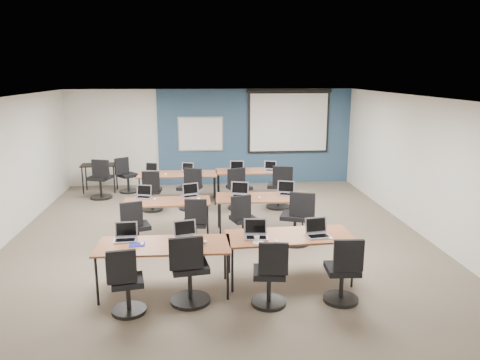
{
  "coord_description": "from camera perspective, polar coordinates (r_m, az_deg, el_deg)",
  "views": [
    {
      "loc": [
        -0.35,
        -8.72,
        3.14
      ],
      "look_at": [
        0.46,
        0.4,
        1.03
      ],
      "focal_mm": 35.0,
      "sensor_mm": 36.0,
      "label": 1
    }
  ],
  "objects": [
    {
      "name": "floor",
      "position": [
        9.28,
        -2.61,
        -6.85
      ],
      "size": [
        8.0,
        9.0,
        0.02
      ],
      "primitive_type": "cube",
      "color": "#6B6354",
      "rests_on": "ground"
    },
    {
      "name": "ceiling",
      "position": [
        8.74,
        -2.79,
        10.05
      ],
      "size": [
        8.0,
        9.0,
        0.02
      ],
      "primitive_type": "cube",
      "color": "white",
      "rests_on": "ground"
    },
    {
      "name": "wall_back",
      "position": [
        13.35,
        -3.52,
        5.23
      ],
      "size": [
        8.0,
        0.04,
        2.7
      ],
      "primitive_type": "cube",
      "color": "beige",
      "rests_on": "ground"
    },
    {
      "name": "wall_front",
      "position": [
        4.6,
        -0.26,
        -9.97
      ],
      "size": [
        8.0,
        0.04,
        2.7
      ],
      "primitive_type": "cube",
      "color": "beige",
      "rests_on": "ground"
    },
    {
      "name": "wall_left",
      "position": [
        9.62,
        -27.24,
        0.78
      ],
      "size": [
        0.04,
        9.0,
        2.7
      ],
      "primitive_type": "cube",
      "color": "beige",
      "rests_on": "ground"
    },
    {
      "name": "wall_right",
      "position": [
        9.91,
        21.09,
        1.67
      ],
      "size": [
        0.04,
        9.0,
        2.7
      ],
      "primitive_type": "cube",
      "color": "beige",
      "rests_on": "ground"
    },
    {
      "name": "blue_accent_panel",
      "position": [
        13.41,
        1.85,
        5.28
      ],
      "size": [
        5.5,
        0.04,
        2.7
      ],
      "primitive_type": "cube",
      "color": "#3D5977",
      "rests_on": "wall_back"
    },
    {
      "name": "whiteboard",
      "position": [
        13.26,
        -4.82,
        5.59
      ],
      "size": [
        1.28,
        0.03,
        0.98
      ],
      "color": "#A1A8AE",
      "rests_on": "wall_back"
    },
    {
      "name": "projector_screen",
      "position": [
        13.43,
        5.96,
        7.53
      ],
      "size": [
        2.4,
        0.1,
        1.82
      ],
      "color": "black",
      "rests_on": "wall_back"
    },
    {
      "name": "training_table_front_left",
      "position": [
        6.89,
        -9.26,
        -8.08
      ],
      "size": [
        1.92,
        0.8,
        0.73
      ],
      "rotation": [
        0.0,
        0.0,
        -0.02
      ],
      "color": "#A56D45",
      "rests_on": "floor"
    },
    {
      "name": "training_table_front_right",
      "position": [
        7.21,
        6.03,
        -7.01
      ],
      "size": [
        1.91,
        0.8,
        0.73
      ],
      "rotation": [
        0.0,
        0.0,
        0.05
      ],
      "color": "#965E2C",
      "rests_on": "floor"
    },
    {
      "name": "training_table_mid_left",
      "position": [
        9.13,
        -8.89,
        -2.83
      ],
      "size": [
        1.66,
        0.69,
        0.73
      ],
      "rotation": [
        0.0,
        0.0,
        0.02
      ],
      "color": "brown",
      "rests_on": "floor"
    },
    {
      "name": "training_table_mid_right",
      "position": [
        9.33,
        2.88,
        -2.3
      ],
      "size": [
        1.89,
        0.79,
        0.73
      ],
      "rotation": [
        0.0,
        0.0,
        -0.05
      ],
      "color": "#946741",
      "rests_on": "floor"
    },
    {
      "name": "training_table_back_left",
      "position": [
        11.55,
        -7.59,
        0.58
      ],
      "size": [
        1.91,
        0.8,
        0.73
      ],
      "rotation": [
        0.0,
        0.0,
        -0.03
      ],
      "color": "#A66036",
      "rests_on": "floor"
    },
    {
      "name": "training_table_back_right",
      "position": [
        11.81,
        1.32,
        0.95
      ],
      "size": [
        1.76,
        0.74,
        0.73
      ],
      "rotation": [
        0.0,
        0.0,
        -0.01
      ],
      "color": "#A2723C",
      "rests_on": "floor"
    },
    {
      "name": "laptop_0",
      "position": [
        7.15,
        -13.77,
        -6.62
      ],
      "size": [
        0.33,
        0.28,
        0.25
      ],
      "rotation": [
        0.0,
        0.0,
        0.08
      ],
      "color": "silver",
      "rests_on": "training_table_front_left"
    },
    {
      "name": "mouse_0",
      "position": [
        6.93,
        -11.85,
        -7.6
      ],
      "size": [
        0.09,
        0.11,
        0.03
      ],
      "primitive_type": "ellipsoid",
      "rotation": [
        0.0,
        0.0,
        -0.3
      ],
      "color": "white",
      "rests_on": "training_table_front_left"
    },
    {
      "name": "task_chair_0",
      "position": [
        6.48,
        -13.67,
        -12.56
      ],
      "size": [
        0.46,
        0.46,
        0.95
      ],
      "rotation": [
        0.0,
        0.0,
        0.17
      ],
      "color": "black",
      "rests_on": "floor"
    },
    {
      "name": "laptop_1",
      "position": [
        7.04,
        -6.73,
        -6.62
      ],
      "size": [
        0.34,
        0.29,
        0.26
      ],
      "rotation": [
        0.0,
        0.0,
        0.27
      ],
      "color": "silver",
      "rests_on": "training_table_front_left"
    },
    {
      "name": "mouse_1",
      "position": [
        6.88,
        -4.35,
        -7.49
      ],
      "size": [
        0.07,
        0.11,
        0.04
      ],
      "primitive_type": "ellipsoid",
      "rotation": [
        0.0,
        0.0,
        0.07
      ],
      "color": "white",
      "rests_on": "training_table_front_left"
    },
    {
      "name": "task_chair_1",
      "position": [
        6.58,
        -6.22,
        -11.44
      ],
      "size": [
        0.56,
        0.56,
        1.04
      ],
      "rotation": [
        0.0,
        0.0,
        0.15
      ],
      "color": "black",
      "rests_on": "floor"
    },
    {
      "name": "laptop_2",
      "position": [
        7.06,
        1.96,
        -6.48
      ],
      "size": [
        0.34,
        0.29,
        0.26
      ],
      "rotation": [
        0.0,
        0.0,
        -0.09
      ],
      "color": "silver",
      "rests_on": "training_table_front_right"
    },
    {
      "name": "mouse_2",
      "position": [
        6.89,
        4.45,
        -7.45
      ],
      "size": [
        0.06,
        0.1,
        0.03
      ],
      "primitive_type": "ellipsoid",
      "rotation": [
        0.0,
        0.0,
        0.02
      ],
      "color": "white",
      "rests_on": "training_table_front_right"
    },
    {
      "name": "task_chair_2",
      "position": [
        6.52,
        3.68,
        -11.95
      ],
      "size": [
        0.49,
        0.49,
        0.97
      ],
      "rotation": [
        0.0,
        0.0,
        -0.12
      ],
      "color": "black",
      "rests_on": "floor"
    },
    {
      "name": "laptop_3",
      "position": [
        7.21,
        9.4,
        -6.23
      ],
      "size": [
        0.35,
        0.29,
        0.26
      ],
      "rotation": [
        0.0,
        0.0,
        0.15
      ],
      "color": "#AEAEB3",
      "rests_on": "training_table_front_right"
    },
    {
      "name": "mouse_3",
      "position": [
        7.12,
        11.01,
        -6.98
      ],
      "size": [
        0.09,
        0.11,
        0.03
      ],
      "primitive_type": "ellipsoid",
      "rotation": [
        0.0,
        0.0,
        0.33
      ],
      "color": "white",
      "rests_on": "training_table_front_right"
    },
    {
      "name": "task_chair_3",
      "position": [
        6.74,
        12.48,
        -11.33
      ],
      "size": [
        0.5,
        0.5,
        0.98
      ],
      "rotation": [
        0.0,
        0.0,
        -0.06
      ],
      "color": "black",
      "rests_on": "floor"
    },
    {
      "name": "laptop_4",
      "position": [
        9.45,
        -11.65,
        -1.73
      ],
      "size": [
        0.3,
        0.26,
        0.23
      ],
      "rotation": [
        0.0,
        0.0,
        -0.26
      ],
      "color": "#AAAAB3",
      "rests_on": "training_table_mid_left"
    },
    {
      "name": "mouse_4",
      "position": [
        9.24,
        -10.35,
        -2.31
      ],
      "size": [
        0.06,
        0.1,
        0.03
      ],
      "primitive_type": "ellipsoid",
      "rotation": [
        0.0,
        0.0,
        0.04
      ],
      "color": "white",
      "rests_on": "training_table_mid_left"
    },
    {
      "name": "task_chair_4",
      "position": [
        8.57,
        -12.55,
        -6.06
      ],
      "size": [
        0.49,
        0.48,
        0.96
      ],
      "rotation": [
        0.0,
        0.0,
        0.33
      ],
      "color": "black",
      "rests_on": "floor"
    },
    {
      "name": "laptop_5",
      "position": [
        9.38,
        -6.05,
        -1.62
      ],
      "size": [
        0.33,
        0.28,
        0.25
      ],
      "rotation": [
        0.0,
        0.0,
        0.34
      ],
      "color": "#AFAFB1",
      "rests_on": "training_table_mid_left"
    },
    {
      "name": "mouse_5",
      "position": [
        9.17,
        -5.08,
        -2.25
      ],
      "size": [
        0.1,
        0.12,
        0.04
      ],
      "primitive_type": "ellipsoid",
      "rotation": [
        0.0,
        0.0,
        -0.33
      ],
      "color": "white",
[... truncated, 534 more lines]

